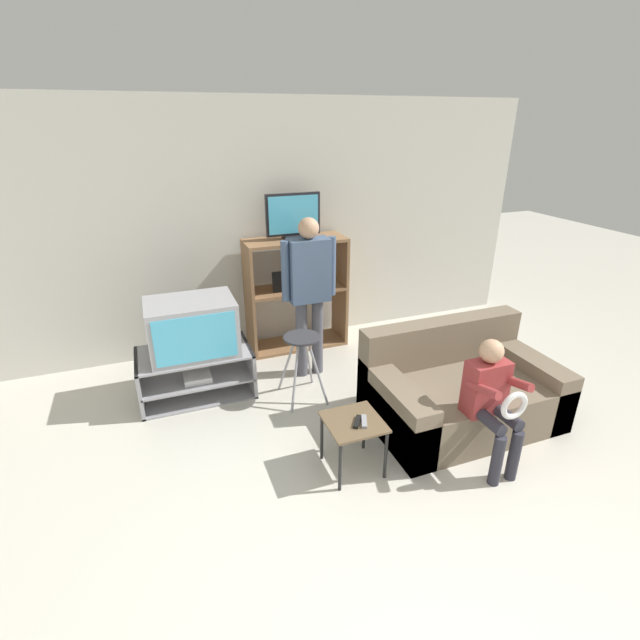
% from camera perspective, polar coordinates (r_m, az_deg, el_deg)
% --- Properties ---
extents(ground_plane, '(18.00, 18.00, 0.00)m').
position_cam_1_polar(ground_plane, '(2.89, 14.52, -33.15)').
color(ground_plane, beige).
extents(wall_back, '(6.40, 0.06, 2.60)m').
position_cam_1_polar(wall_back, '(5.06, -7.80, 11.04)').
color(wall_back, beige).
rests_on(wall_back, ground_plane).
extents(tv_stand, '(1.02, 0.59, 0.44)m').
position_cam_1_polar(tv_stand, '(4.46, -15.01, -6.34)').
color(tv_stand, '#939399').
rests_on(tv_stand, ground_plane).
extents(television_main, '(0.76, 0.54, 0.49)m').
position_cam_1_polar(television_main, '(4.25, -15.46, -0.83)').
color(television_main, '#9E9EA3').
rests_on(television_main, tv_stand).
extents(media_shelf, '(1.08, 0.42, 1.23)m').
position_cam_1_polar(media_shelf, '(5.08, -2.95, 3.33)').
color(media_shelf, '#8E6642').
rests_on(media_shelf, ground_plane).
extents(television_flat, '(0.57, 0.20, 0.47)m').
position_cam_1_polar(television_flat, '(4.85, -3.32, 12.48)').
color(television_flat, black).
rests_on(television_flat, media_shelf).
extents(folding_stool, '(0.36, 0.43, 0.63)m').
position_cam_1_polar(folding_stool, '(4.13, -2.26, -3.59)').
color(folding_stool, '#99999E').
rests_on(folding_stool, ground_plane).
extents(snack_table, '(0.40, 0.40, 0.42)m').
position_cam_1_polar(snack_table, '(3.40, 4.15, -13.09)').
color(snack_table, brown).
rests_on(snack_table, ground_plane).
extents(remote_control_black, '(0.11, 0.14, 0.02)m').
position_cam_1_polar(remote_control_black, '(3.34, 4.62, -12.37)').
color(remote_control_black, black).
rests_on(remote_control_black, snack_table).
extents(remote_control_white, '(0.09, 0.15, 0.02)m').
position_cam_1_polar(remote_control_white, '(3.34, 5.46, -12.31)').
color(remote_control_white, gray).
rests_on(remote_control_white, snack_table).
extents(couch, '(1.52, 0.94, 0.79)m').
position_cam_1_polar(couch, '(4.13, 16.78, -8.36)').
color(couch, '#756651').
rests_on(couch, ground_plane).
extents(person_standing_adult, '(0.53, 0.20, 1.58)m').
position_cam_1_polar(person_standing_adult, '(4.36, -1.35, 4.45)').
color(person_standing_adult, '#4C4C56').
rests_on(person_standing_adult, ground_plane).
extents(person_seated_child, '(0.33, 0.43, 0.98)m').
position_cam_1_polar(person_seated_child, '(3.54, 20.43, -8.78)').
color(person_seated_child, '#2D2D38').
rests_on(person_seated_child, ground_plane).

